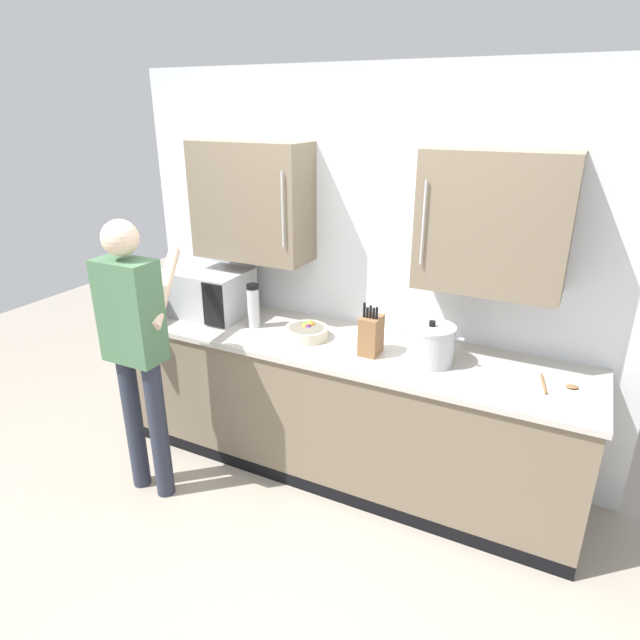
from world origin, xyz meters
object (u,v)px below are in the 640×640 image
knife_block (371,335)px  stock_pot (431,344)px  fruit_bowl (306,332)px  person_figure (135,339)px  wooden_spoon (558,385)px  microwave_oven (203,292)px  thermos_flask (253,306)px

knife_block → stock_pot: bearing=7.0°
fruit_bowl → knife_block: 0.46m
person_figure → stock_pot: bearing=25.1°
knife_block → person_figure: 1.37m
wooden_spoon → microwave_oven: bearing=179.2°
fruit_bowl → stock_pot: stock_pot is taller
microwave_oven → person_figure: 0.78m
microwave_oven → thermos_flask: microwave_oven is taller
microwave_oven → thermos_flask: 0.46m
wooden_spoon → stock_pot: size_ratio=0.59×
microwave_oven → stock_pot: (1.65, -0.05, -0.05)m
thermos_flask → stock_pot: 1.19m
fruit_bowl → wooden_spoon: fruit_bowl is taller
fruit_bowl → knife_block: (0.45, -0.04, 0.08)m
person_figure → wooden_spoon: bearing=18.3°
person_figure → knife_block: bearing=29.6°
wooden_spoon → stock_pot: (-0.69, -0.02, 0.10)m
thermos_flask → person_figure: size_ratio=0.17×
fruit_bowl → person_figure: bearing=-136.1°
thermos_flask → wooden_spoon: bearing=0.6°
thermos_flask → fruit_bowl: bearing=-0.7°
person_figure → microwave_oven: bearing=98.2°
fruit_bowl → knife_block: size_ratio=0.86×
person_figure → thermos_flask: bearing=64.3°
wooden_spoon → person_figure: person_figure is taller
wooden_spoon → person_figure: size_ratio=0.13×
microwave_oven → stock_pot: bearing=-1.8°
thermos_flask → knife_block: bearing=-2.7°
fruit_bowl → thermos_flask: bearing=179.3°
knife_block → stock_pot: (0.35, 0.04, -0.01)m
microwave_oven → fruit_bowl: bearing=-3.9°
stock_pot → fruit_bowl: bearing=-179.5°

